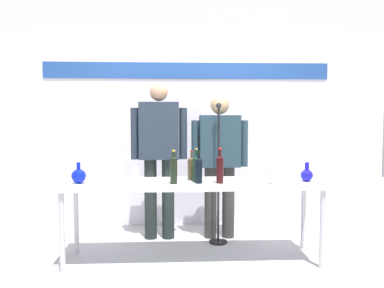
{
  "coord_description": "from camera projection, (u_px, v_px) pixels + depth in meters",
  "views": [
    {
      "loc": [
        -0.2,
        -3.76,
        1.4
      ],
      "look_at": [
        0.0,
        0.15,
        1.12
      ],
      "focal_mm": 37.06,
      "sensor_mm": 36.0,
      "label": 1
    }
  ],
  "objects": [
    {
      "name": "wine_glass_right_0",
      "position": [
        251.0,
        168.0,
        4.07
      ],
      "size": [
        0.07,
        0.07,
        0.13
      ],
      "color": "white",
      "rests_on": "display_table"
    },
    {
      "name": "wine_bottle_1",
      "position": [
        192.0,
        168.0,
        3.9
      ],
      "size": [
        0.08,
        0.08,
        0.3
      ],
      "color": "#45351E",
      "rests_on": "display_table"
    },
    {
      "name": "wine_glass_right_3",
      "position": [
        281.0,
        169.0,
        3.93
      ],
      "size": [
        0.06,
        0.06,
        0.15
      ],
      "color": "white",
      "rests_on": "display_table"
    },
    {
      "name": "display_table",
      "position": [
        193.0,
        188.0,
        3.81
      ],
      "size": [
        2.48,
        0.62,
        0.77
      ],
      "color": "silver",
      "rests_on": "ground"
    },
    {
      "name": "wine_glass_left_0",
      "position": [
        135.0,
        171.0,
        3.7
      ],
      "size": [
        0.06,
        0.06,
        0.16
      ],
      "color": "white",
      "rests_on": "display_table"
    },
    {
      "name": "wine_glass_right_2",
      "position": [
        287.0,
        173.0,
        3.63
      ],
      "size": [
        0.06,
        0.06,
        0.15
      ],
      "color": "white",
      "rests_on": "display_table"
    },
    {
      "name": "back_wall",
      "position": [
        187.0,
        108.0,
        5.07
      ],
      "size": [
        5.12,
        0.11,
        3.0
      ],
      "color": "white",
      "rests_on": "ground"
    },
    {
      "name": "wine_bottle_4",
      "position": [
        199.0,
        169.0,
        3.71
      ],
      "size": [
        0.07,
        0.07,
        0.3
      ],
      "color": "black",
      "rests_on": "display_table"
    },
    {
      "name": "wine_bottle_2",
      "position": [
        196.0,
        168.0,
        3.81
      ],
      "size": [
        0.07,
        0.07,
        0.32
      ],
      "color": "black",
      "rests_on": "display_table"
    },
    {
      "name": "microphone_stand",
      "position": [
        218.0,
        197.0,
        4.34
      ],
      "size": [
        0.2,
        0.2,
        1.54
      ],
      "color": "black",
      "rests_on": "ground"
    },
    {
      "name": "wine_bottle_0",
      "position": [
        220.0,
        168.0,
        3.71
      ],
      "size": [
        0.07,
        0.07,
        0.34
      ],
      "color": "black",
      "rests_on": "display_table"
    },
    {
      "name": "wine_glass_left_1",
      "position": [
        105.0,
        175.0,
        3.62
      ],
      "size": [
        0.06,
        0.06,
        0.14
      ],
      "color": "white",
      "rests_on": "display_table"
    },
    {
      "name": "decanter_blue_left",
      "position": [
        79.0,
        176.0,
        3.7
      ],
      "size": [
        0.14,
        0.14,
        0.2
      ],
      "color": "#0C1CB6",
      "rests_on": "display_table"
    },
    {
      "name": "wine_glass_left_2",
      "position": [
        112.0,
        169.0,
        3.85
      ],
      "size": [
        0.06,
        0.06,
        0.17
      ],
      "color": "white",
      "rests_on": "display_table"
    },
    {
      "name": "wine_glass_right_1",
      "position": [
        275.0,
        175.0,
        3.62
      ],
      "size": [
        0.07,
        0.07,
        0.13
      ],
      "color": "white",
      "rests_on": "display_table"
    },
    {
      "name": "presenter_right",
      "position": [
        220.0,
        156.0,
        4.52
      ],
      "size": [
        0.65,
        0.22,
        1.64
      ],
      "color": "#31312F",
      "rests_on": "ground"
    },
    {
      "name": "decanter_blue_right",
      "position": [
        307.0,
        175.0,
        3.81
      ],
      "size": [
        0.12,
        0.12,
        0.19
      ],
      "color": "#1916B4",
      "rests_on": "display_table"
    },
    {
      "name": "ground_plane",
      "position": [
        193.0,
        260.0,
        3.86
      ],
      "size": [
        10.0,
        10.0,
        0.0
      ],
      "primitive_type": "plane",
      "color": "#B1AFB2"
    },
    {
      "name": "presenter_left",
      "position": [
        159.0,
        149.0,
        4.47
      ],
      "size": [
        0.63,
        0.22,
        1.77
      ],
      "color": "#1F2825",
      "rests_on": "ground"
    },
    {
      "name": "wine_glass_right_4",
      "position": [
        269.0,
        173.0,
        3.72
      ],
      "size": [
        0.07,
        0.07,
        0.13
      ],
      "color": "white",
      "rests_on": "display_table"
    },
    {
      "name": "wine_bottle_3",
      "position": [
        174.0,
        169.0,
        3.67
      ],
      "size": [
        0.07,
        0.07,
        0.32
      ],
      "color": "black",
      "rests_on": "display_table"
    }
  ]
}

